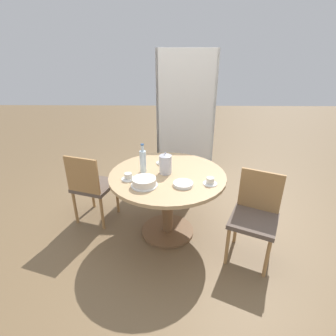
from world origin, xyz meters
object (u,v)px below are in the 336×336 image
cake_main (144,182)px  chair_b (91,185)px  bookshelf (186,117)px  cup_b (162,161)px  coffee_pot (165,164)px  cup_c (128,177)px  water_bottle (143,161)px  cup_a (210,181)px  chair_a (255,214)px

cake_main → chair_b: bearing=145.2°
bookshelf → cup_b: (-0.32, -1.29, -0.18)m
chair_b → cake_main: bearing=162.6°
coffee_pot → chair_b: bearing=167.7°
bookshelf → cup_c: size_ratio=14.03×
coffee_pot → cup_c: 0.40m
water_bottle → cup_c: 0.24m
water_bottle → cup_a: (0.67, -0.26, -0.10)m
cup_a → cup_b: size_ratio=1.00×
chair_a → bookshelf: bookshelf is taller
chair_a → cake_main: bearing=-159.1°
chair_b → chair_a: bearing=179.7°
chair_a → coffee_pot: 1.00m
coffee_pot → cake_main: bearing=-124.9°
cup_a → water_bottle: bearing=158.8°
coffee_pot → cup_c: bearing=-157.5°
cake_main → cup_c: cake_main is taller
chair_a → cup_a: chair_a is taller
bookshelf → cake_main: (-0.47, -1.82, -0.17)m
chair_a → coffee_pot: (-0.86, 0.36, 0.36)m
coffee_pot → cup_a: size_ratio=1.71×
water_bottle → chair_a: bearing=-19.4°
coffee_pot → cup_c: size_ratio=1.71×
chair_a → coffee_pot: size_ratio=3.75×
bookshelf → cake_main: 1.89m
chair_a → cup_c: size_ratio=6.42×
cup_b → coffee_pot: bearing=-80.3°
water_bottle → cup_c: water_bottle is taller
coffee_pot → water_bottle: bearing=173.8°
cake_main → cup_b: 0.55m
cup_c → cup_b: bearing=51.5°
bookshelf → cup_c: (-0.64, -1.69, -0.18)m
cup_a → cup_b: bearing=134.5°
cup_b → bookshelf: bearing=76.3°
chair_b → cup_b: bearing=-158.1°
chair_b → water_bottle: (0.63, -0.16, 0.38)m
coffee_pot → cup_c: (-0.36, -0.15, -0.08)m
bookshelf → cup_b: size_ratio=14.03×
chair_a → water_bottle: (-1.10, 0.39, 0.38)m
chair_a → cake_main: (-1.06, 0.08, 0.29)m
chair_b → water_bottle: size_ratio=2.84×
bookshelf → coffee_pot: (-0.27, -1.54, -0.10)m
bookshelf → cup_a: bearing=95.2°
cake_main → cup_a: size_ratio=1.87×
chair_a → cup_a: (-0.43, 0.13, 0.28)m
chair_a → cup_c: chair_a is taller
chair_a → cup_c: bearing=-164.2°
coffee_pot → cup_b: 0.27m
cup_c → coffee_pot: bearing=22.5°
coffee_pot → cup_a: 0.50m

